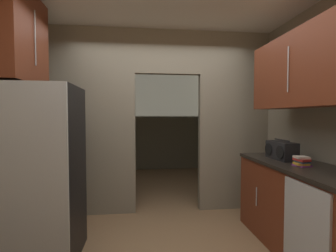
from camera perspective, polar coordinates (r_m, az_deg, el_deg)
kitchen_partition at (r=3.73m, az=-2.65°, el=2.38°), size 3.40×0.12×2.72m
adjoining_room_shell at (r=5.76m, az=-3.69°, el=1.48°), size 3.40×3.04×2.72m
refrigerator at (r=2.82m, az=-27.32°, el=-9.66°), size 0.74×0.76×1.74m
lower_cabinet_run at (r=3.06m, az=28.35°, el=-16.51°), size 0.63×1.72×0.94m
dishwasher at (r=2.54m, az=28.91°, el=-21.30°), size 0.02×0.56×0.88m
upper_cabinet_counterside at (r=2.94m, az=28.91°, el=11.25°), size 0.36×1.55×0.77m
upper_cabinet_fridgeside at (r=3.05m, az=-31.52°, el=16.98°), size 0.36×0.81×0.92m
boombox at (r=3.19m, az=24.59°, el=-5.13°), size 0.19×0.41×0.23m
book_stack at (r=2.86m, az=28.38°, el=-7.15°), size 0.15×0.16×0.10m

